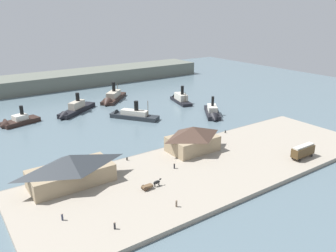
# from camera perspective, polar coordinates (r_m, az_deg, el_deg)

# --- Properties ---
(ground_plane) EXTENTS (320.00, 320.00, 0.00)m
(ground_plane) POSITION_cam_1_polar(r_m,az_deg,el_deg) (115.74, 0.24, -3.07)
(ground_plane) COLOR slate
(quay_promenade) EXTENTS (110.00, 36.00, 1.20)m
(quay_promenade) POSITION_cam_1_polar(r_m,az_deg,el_deg) (99.85, 7.57, -6.63)
(quay_promenade) COLOR #9E9384
(quay_promenade) RESTS_ON ground
(seawall_edge) EXTENTS (110.00, 0.80, 1.00)m
(seawall_edge) POSITION_cam_1_polar(r_m,az_deg,el_deg) (112.85, 1.30, -3.40)
(seawall_edge) COLOR gray
(seawall_edge) RESTS_ON ground
(ferry_shed_central_terminal) EXTENTS (21.05, 10.47, 8.00)m
(ferry_shed_central_terminal) POSITION_cam_1_polar(r_m,az_deg,el_deg) (89.92, -15.99, -6.97)
(ferry_shed_central_terminal) COLOR #998466
(ferry_shed_central_terminal) RESTS_ON quay_promenade
(ferry_shed_west_terminal) EXTENTS (15.18, 10.48, 7.99)m
(ferry_shed_west_terminal) POSITION_cam_1_polar(r_m,az_deg,el_deg) (106.42, 4.15, -2.11)
(ferry_shed_west_terminal) COLOR #998466
(ferry_shed_west_terminal) RESTS_ON quay_promenade
(street_tram) EXTENTS (8.41, 2.63, 4.08)m
(street_tram) POSITION_cam_1_polar(r_m,az_deg,el_deg) (109.26, 21.67, -3.84)
(street_tram) COLOR #4C381E
(street_tram) RESTS_ON quay_promenade
(horse_cart) EXTENTS (5.64, 1.38, 1.87)m
(horse_cart) POSITION_cam_1_polar(r_m,az_deg,el_deg) (86.01, -2.85, -9.79)
(horse_cart) COLOR brown
(horse_cart) RESTS_ON quay_promenade
(pedestrian_at_waters_edge) EXTENTS (0.44, 0.44, 1.77)m
(pedestrian_at_waters_edge) POSITION_cam_1_polar(r_m,az_deg,el_deg) (78.67, 1.41, -12.86)
(pedestrian_at_waters_edge) COLOR #6B5B4C
(pedestrian_at_waters_edge) RESTS_ON quay_promenade
(pedestrian_by_tram) EXTENTS (0.42, 0.42, 1.68)m
(pedestrian_by_tram) POSITION_cam_1_polar(r_m,az_deg,el_deg) (77.60, -17.29, -14.36)
(pedestrian_by_tram) COLOR #33384C
(pedestrian_by_tram) RESTS_ON quay_promenade
(pedestrian_walking_east) EXTENTS (0.42, 0.42, 1.69)m
(pedestrian_walking_east) POSITION_cam_1_polar(r_m,az_deg,el_deg) (72.62, -8.93, -16.18)
(pedestrian_walking_east) COLOR #232328
(pedestrian_walking_east) RESTS_ON quay_promenade
(pedestrian_near_east_shed) EXTENTS (0.42, 0.42, 1.69)m
(pedestrian_near_east_shed) POSITION_cam_1_polar(r_m,az_deg,el_deg) (95.77, 1.06, -6.71)
(pedestrian_near_east_shed) COLOR #232328
(pedestrian_near_east_shed) RESTS_ON quay_promenade
(mooring_post_west) EXTENTS (0.44, 0.44, 0.90)m
(mooring_post_west) POSITION_cam_1_polar(r_m,az_deg,el_deg) (101.57, -6.88, -5.48)
(mooring_post_west) COLOR black
(mooring_post_west) RESTS_ON quay_promenade
(mooring_post_east) EXTENTS (0.44, 0.44, 0.90)m
(mooring_post_east) POSITION_cam_1_polar(r_m,az_deg,el_deg) (124.26, 9.58, -0.95)
(mooring_post_east) COLOR black
(mooring_post_east) RESTS_ON quay_promenade
(ferry_departing_north) EXTENTS (22.62, 18.23, 9.79)m
(ferry_departing_north) POSITION_cam_1_polar(r_m,az_deg,el_deg) (154.31, -15.44, 2.59)
(ferry_departing_north) COLOR black
(ferry_departing_north) RESTS_ON ground
(ferry_approaching_east) EXTENTS (16.95, 21.04, 9.73)m
(ferry_approaching_east) POSITION_cam_1_polar(r_m,az_deg,el_deg) (143.60, -6.45, 1.87)
(ferry_approaching_east) COLOR #23282D
(ferry_approaching_east) RESTS_ON ground
(ferry_approaching_west) EXTENTS (8.78, 18.63, 10.14)m
(ferry_approaching_west) POSITION_cam_1_polar(r_m,az_deg,el_deg) (168.18, 1.96, 4.62)
(ferry_approaching_west) COLOR black
(ferry_approaching_west) RESTS_ON ground
(ferry_moored_west) EXTENTS (21.14, 21.21, 10.99)m
(ferry_moored_west) POSITION_cam_1_polar(r_m,az_deg,el_deg) (171.17, -9.37, 4.59)
(ferry_moored_west) COLOR black
(ferry_moored_west) RESTS_ON ground
(ferry_moored_east) EXTENTS (16.41, 9.52, 9.06)m
(ferry_moored_east) POSITION_cam_1_polar(r_m,az_deg,el_deg) (147.13, -24.12, 0.62)
(ferry_moored_east) COLOR black
(ferry_moored_east) RESTS_ON ground
(ferry_mid_harbor) EXTENTS (15.46, 18.98, 9.70)m
(ferry_mid_harbor) POSITION_cam_1_polar(r_m,az_deg,el_deg) (146.59, 7.50, 2.16)
(ferry_mid_harbor) COLOR black
(ferry_mid_harbor) RESTS_ON ground
(far_headland) EXTENTS (180.00, 24.00, 8.00)m
(far_headland) POSITION_cam_1_polar(r_m,az_deg,el_deg) (210.85, -17.36, 7.37)
(far_headland) COLOR #60665B
(far_headland) RESTS_ON ground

